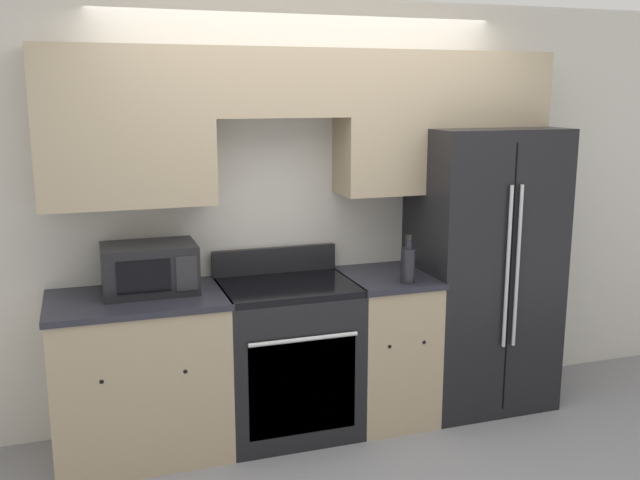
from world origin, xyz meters
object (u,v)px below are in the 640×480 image
(microwave, at_px, (150,268))
(bottle, at_px, (408,264))
(refrigerator, at_px, (478,267))
(oven_range, at_px, (288,357))

(microwave, height_order, bottle, bottle)
(refrigerator, distance_m, bottle, 0.71)
(refrigerator, xyz_separation_m, bottle, (-0.64, -0.27, 0.13))
(oven_range, xyz_separation_m, bottle, (0.69, -0.21, 0.57))
(oven_range, bearing_deg, refrigerator, 2.74)
(oven_range, relative_size, bottle, 3.78)
(refrigerator, distance_m, microwave, 2.11)
(bottle, bearing_deg, oven_range, 163.06)
(oven_range, bearing_deg, bottle, -16.94)
(oven_range, relative_size, microwave, 2.10)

